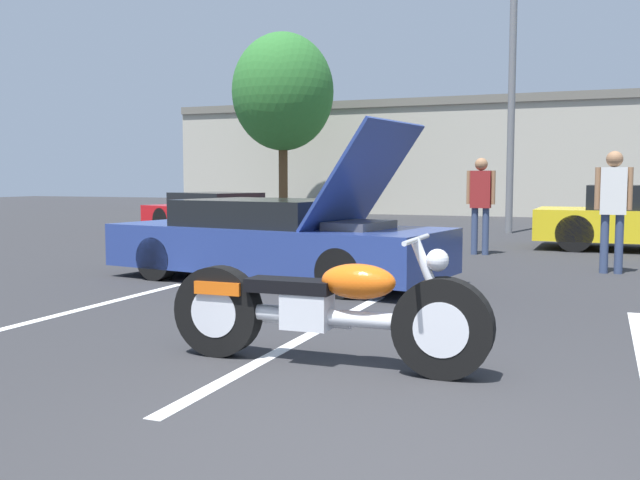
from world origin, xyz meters
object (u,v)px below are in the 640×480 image
(show_car_hood_open, at_px, (278,240))
(light_pole, at_px, (516,46))
(motorcycle, at_px, (323,310))
(tree_background, at_px, (283,92))
(parked_car_left_row, at_px, (219,213))
(spectator_by_show_car, at_px, (613,200))
(spectator_midground, at_px, (481,197))

(show_car_hood_open, bearing_deg, light_pole, 87.59)
(motorcycle, distance_m, show_car_hood_open, 4.48)
(tree_background, bearing_deg, show_car_hood_open, -65.82)
(show_car_hood_open, height_order, parked_car_left_row, show_car_hood_open)
(parked_car_left_row, relative_size, spectator_by_show_car, 2.66)
(light_pole, relative_size, spectator_midground, 4.85)
(show_car_hood_open, bearing_deg, spectator_by_show_car, 39.33)
(spectator_midground, bearing_deg, motorcycle, -89.01)
(spectator_by_show_car, relative_size, spectator_midground, 1.02)
(light_pole, relative_size, parked_car_left_row, 1.79)
(light_pole, bearing_deg, spectator_by_show_car, -72.85)
(show_car_hood_open, relative_size, parked_car_left_row, 1.02)
(motorcycle, xyz_separation_m, spectator_midground, (-0.14, 8.31, 0.64))
(motorcycle, height_order, parked_car_left_row, parked_car_left_row)
(show_car_hood_open, xyz_separation_m, parked_car_left_row, (-4.84, 6.95, -0.05))
(light_pole, xyz_separation_m, spectator_by_show_car, (2.26, -7.34, -3.60))
(motorcycle, bearing_deg, light_pole, 90.23)
(motorcycle, relative_size, spectator_by_show_car, 1.39)
(parked_car_left_row, bearing_deg, spectator_by_show_car, -4.94)
(parked_car_left_row, height_order, spectator_midground, spectator_midground)
(show_car_hood_open, xyz_separation_m, spectator_midground, (2.05, 4.40, 0.50))
(motorcycle, bearing_deg, spectator_by_show_car, 71.47)
(spectator_by_show_car, height_order, spectator_midground, spectator_by_show_car)
(tree_background, bearing_deg, parked_car_left_row, -77.80)
(motorcycle, relative_size, show_car_hood_open, 0.51)
(show_car_hood_open, bearing_deg, spectator_midground, 74.13)
(tree_background, xyz_separation_m, parked_car_left_row, (1.60, -7.42, -3.90))
(light_pole, xyz_separation_m, show_car_hood_open, (-2.00, -9.82, -4.12))
(tree_background, height_order, show_car_hood_open, tree_background)
(motorcycle, height_order, spectator_midground, spectator_midground)
(tree_background, xyz_separation_m, show_car_hood_open, (6.45, -14.36, -3.85))
(light_pole, relative_size, tree_background, 1.32)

